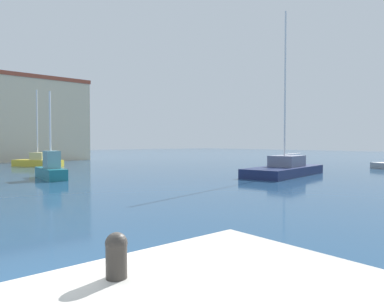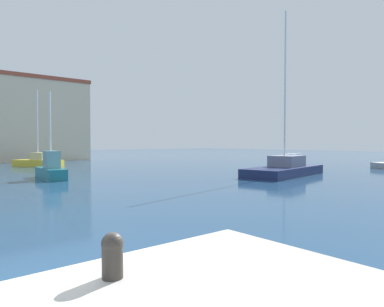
{
  "view_description": "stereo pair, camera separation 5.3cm",
  "coord_description": "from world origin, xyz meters",
  "px_view_note": "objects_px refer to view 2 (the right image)",
  "views": [
    {
      "loc": [
        -1.91,
        -5.13,
        2.44
      ],
      "look_at": [
        16.71,
        16.93,
        1.51
      ],
      "focal_mm": 32.69,
      "sensor_mm": 36.0,
      "label": 1
    },
    {
      "loc": [
        -1.87,
        -5.16,
        2.44
      ],
      "look_at": [
        16.71,
        16.93,
        1.51
      ],
      "focal_mm": 32.69,
      "sensor_mm": 36.0,
      "label": 2
    }
  ],
  "objects_px": {
    "sailboat_yellow_near_pier": "(38,161)",
    "sailboat_teal_distant_north": "(51,169)",
    "mooring_bollard": "(112,254)",
    "sailboat_navy_mid_harbor": "(285,168)"
  },
  "relations": [
    {
      "from": "sailboat_navy_mid_harbor",
      "to": "sailboat_yellow_near_pier",
      "type": "height_order",
      "value": "sailboat_navy_mid_harbor"
    },
    {
      "from": "sailboat_navy_mid_harbor",
      "to": "sailboat_teal_distant_north",
      "type": "xyz_separation_m",
      "value": [
        -14.04,
        8.56,
        0.14
      ]
    },
    {
      "from": "mooring_bollard",
      "to": "sailboat_navy_mid_harbor",
      "type": "bearing_deg",
      "value": 30.23
    },
    {
      "from": "sailboat_teal_distant_north",
      "to": "sailboat_navy_mid_harbor",
      "type": "bearing_deg",
      "value": -31.37
    },
    {
      "from": "sailboat_navy_mid_harbor",
      "to": "sailboat_yellow_near_pier",
      "type": "bearing_deg",
      "value": 116.55
    },
    {
      "from": "sailboat_navy_mid_harbor",
      "to": "sailboat_yellow_near_pier",
      "type": "relative_size",
      "value": 1.54
    },
    {
      "from": "sailboat_yellow_near_pier",
      "to": "sailboat_teal_distant_north",
      "type": "xyz_separation_m",
      "value": [
        -3.1,
        -13.33,
        0.13
      ]
    },
    {
      "from": "sailboat_yellow_near_pier",
      "to": "sailboat_teal_distant_north",
      "type": "distance_m",
      "value": 13.68
    },
    {
      "from": "mooring_bollard",
      "to": "sailboat_yellow_near_pier",
      "type": "bearing_deg",
      "value": 75.0
    },
    {
      "from": "mooring_bollard",
      "to": "sailboat_teal_distant_north",
      "type": "xyz_separation_m",
      "value": [
        5.87,
        20.17,
        -0.5
      ]
    }
  ]
}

